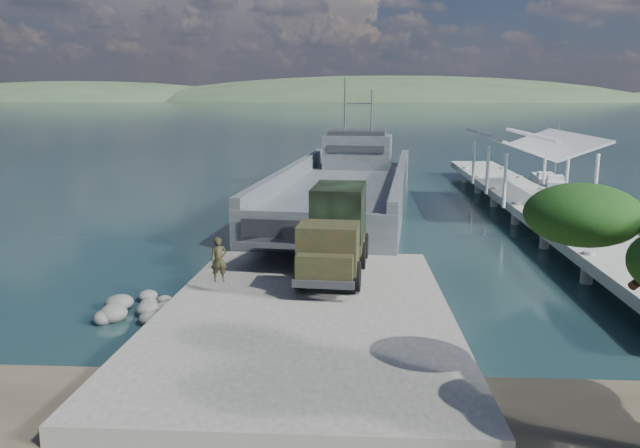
{
  "coord_description": "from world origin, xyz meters",
  "views": [
    {
      "loc": [
        1.67,
        -21.69,
        7.86
      ],
      "look_at": [
        0.08,
        6.0,
        1.99
      ],
      "focal_mm": 35.0,
      "sensor_mm": 36.0,
      "label": 1
    }
  ],
  "objects_px": {
    "pier": "(531,191)",
    "soldier": "(219,270)",
    "landing_craft": "(345,195)",
    "sailboat_far": "(543,179)",
    "military_truck": "(336,231)",
    "sailboat_near": "(554,183)"
  },
  "relations": [
    {
      "from": "sailboat_far",
      "to": "soldier",
      "type": "bearing_deg",
      "value": -115.73
    },
    {
      "from": "soldier",
      "to": "sailboat_near",
      "type": "relative_size",
      "value": 0.28
    },
    {
      "from": "military_truck",
      "to": "soldier",
      "type": "xyz_separation_m",
      "value": [
        -4.26,
        -3.02,
        -0.86
      ]
    },
    {
      "from": "landing_craft",
      "to": "sailboat_far",
      "type": "distance_m",
      "value": 21.4
    },
    {
      "from": "pier",
      "to": "sailboat_far",
      "type": "xyz_separation_m",
      "value": [
        5.3,
        15.38,
        -1.28
      ]
    },
    {
      "from": "military_truck",
      "to": "sailboat_far",
      "type": "distance_m",
      "value": 35.27
    },
    {
      "from": "landing_craft",
      "to": "sailboat_near",
      "type": "xyz_separation_m",
      "value": [
        17.69,
        10.37,
        -0.47
      ]
    },
    {
      "from": "pier",
      "to": "sailboat_near",
      "type": "xyz_separation_m",
      "value": [
        5.6,
        13.28,
        -1.28
      ]
    },
    {
      "from": "pier",
      "to": "military_truck",
      "type": "distance_m",
      "value": 19.48
    },
    {
      "from": "pier",
      "to": "landing_craft",
      "type": "height_order",
      "value": "landing_craft"
    },
    {
      "from": "soldier",
      "to": "military_truck",
      "type": "bearing_deg",
      "value": 19.38
    },
    {
      "from": "landing_craft",
      "to": "military_truck",
      "type": "height_order",
      "value": "landing_craft"
    },
    {
      "from": "pier",
      "to": "soldier",
      "type": "xyz_separation_m",
      "value": [
        -16.39,
        -18.25,
        -0.25
      ]
    },
    {
      "from": "pier",
      "to": "landing_craft",
      "type": "distance_m",
      "value": 12.46
    },
    {
      "from": "landing_craft",
      "to": "sailboat_far",
      "type": "relative_size",
      "value": 5.6
    },
    {
      "from": "pier",
      "to": "military_truck",
      "type": "xyz_separation_m",
      "value": [
        -12.13,
        -15.23,
        0.61
      ]
    },
    {
      "from": "sailboat_near",
      "to": "sailboat_far",
      "type": "relative_size",
      "value": 1.02
    },
    {
      "from": "pier",
      "to": "soldier",
      "type": "distance_m",
      "value": 24.53
    },
    {
      "from": "landing_craft",
      "to": "soldier",
      "type": "distance_m",
      "value": 21.6
    },
    {
      "from": "landing_craft",
      "to": "pier",
      "type": "bearing_deg",
      "value": -7.96
    },
    {
      "from": "sailboat_near",
      "to": "sailboat_far",
      "type": "bearing_deg",
      "value": 110.49
    },
    {
      "from": "pier",
      "to": "soldier",
      "type": "height_order",
      "value": "pier"
    }
  ]
}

